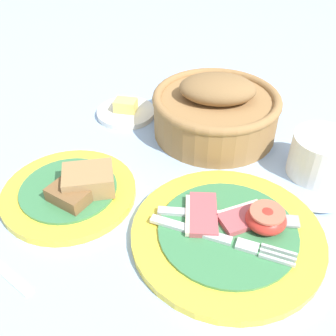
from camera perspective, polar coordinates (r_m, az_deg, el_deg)
ground_plane at (r=0.54m, az=2.30°, el=-7.37°), size 3.00×3.00×0.00m
breakfast_plate at (r=0.52m, az=8.98°, el=-9.12°), size 0.25×0.25×0.04m
bread_plate at (r=0.58m, az=-13.69°, el=-3.16°), size 0.19×0.19×0.05m
sugar_cup at (r=0.64m, az=21.35°, el=1.84°), size 0.09×0.09×0.07m
bread_basket at (r=0.69m, az=6.93°, el=8.39°), size 0.22×0.22×0.11m
butter_dish at (r=0.75m, az=-6.11°, el=8.18°), size 0.11×0.11×0.03m
teaspoon_near_cup at (r=0.59m, az=22.23°, el=-5.55°), size 0.19×0.04×0.01m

